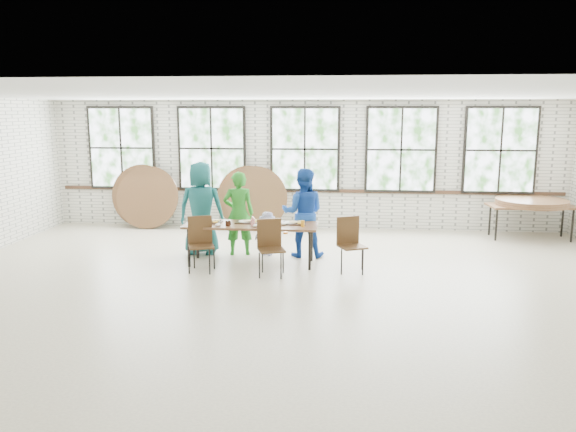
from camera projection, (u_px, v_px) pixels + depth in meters
The scene contains 13 objects.
room at pixel (305, 151), 13.01m from camera, with size 12.00×12.00×12.00m.
dining_table at pixel (251, 227), 10.12m from camera, with size 2.41×0.83×0.74m.
chair_near_left at pixel (201, 239), 9.75m from camera, with size 0.53×0.52×0.95m.
chair_near_right at pixel (270, 242), 9.49m from camera, with size 0.53×0.52×0.95m.
chair_spare at pixel (350, 239), 9.71m from camera, with size 0.55×0.54×0.95m.
adult_teal at pixel (201, 208), 10.82m from camera, with size 0.88×0.57×1.80m, color #19625F.
adult_green at pixel (239, 213), 10.77m from camera, with size 0.59×0.39×1.62m, color #247E21.
toddler at pixel (267, 234), 10.79m from camera, with size 0.55×0.32×0.85m, color #17143F.
adult_blue at pixel (303, 213), 10.64m from camera, with size 0.82×0.64×1.69m, color #16429F.
storage_table at pixel (531, 208), 12.14m from camera, with size 1.86×0.89×0.74m.
tabletop_clutter at pixel (256, 223), 10.07m from camera, with size 1.98×0.60×0.11m.
round_tops_stacked at pixel (532, 202), 12.12m from camera, with size 1.50×1.50×0.13m.
round_tops_leaning at pixel (198, 198), 13.22m from camera, with size 4.24×0.45×1.50m.
Camera 1 is at (0.88, -8.61, 2.76)m, focal length 35.00 mm.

